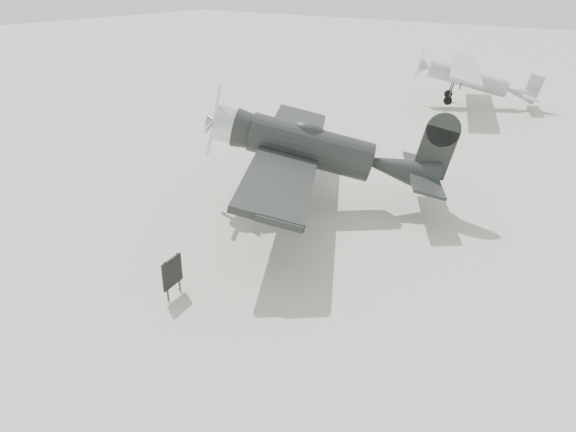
% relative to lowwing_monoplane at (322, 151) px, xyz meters
% --- Properties ---
extents(ground, '(160.00, 160.00, 0.00)m').
position_rel_lowwing_monoplane_xyz_m(ground, '(1.03, -5.67, -2.08)').
color(ground, gray).
rests_on(ground, ground).
extents(lowwing_monoplane, '(9.68, 11.48, 3.93)m').
position_rel_lowwing_monoplane_xyz_m(lowwing_monoplane, '(0.00, 0.00, 0.00)').
color(lowwing_monoplane, black).
rests_on(lowwing_monoplane, ground).
extents(highwing_monoplane, '(7.62, 10.42, 3.00)m').
position_rel_lowwing_monoplane_xyz_m(highwing_monoplane, '(-1.34, 19.31, -0.21)').
color(highwing_monoplane, '#989B9D').
rests_on(highwing_monoplane, ground).
extents(sign_board, '(0.21, 0.80, 1.16)m').
position_rel_lowwing_monoplane_xyz_m(sign_board, '(0.35, -7.67, -1.39)').
color(sign_board, '#333333').
rests_on(sign_board, ground).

